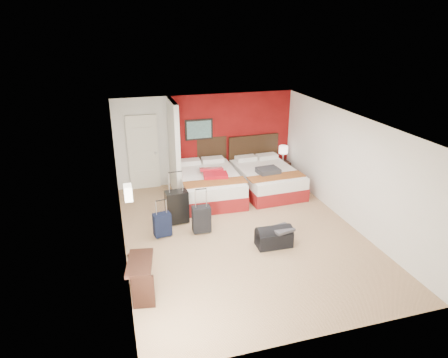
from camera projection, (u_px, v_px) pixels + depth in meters
name	position (u px, v px, depth m)	size (l,w,h in m)	color
ground	(242.00, 233.00, 8.82)	(6.50, 6.50, 0.00)	tan
room_walls	(165.00, 165.00, 9.25)	(5.02, 6.52, 2.50)	silver
red_accent_panel	(231.00, 137.00, 11.43)	(3.50, 0.04, 2.50)	maroon
partition_wall	(174.00, 149.00, 10.42)	(0.12, 1.20, 2.50)	silver
entry_door	(143.00, 153.00, 10.84)	(0.82, 0.06, 2.05)	silver
bed_left	(209.00, 185.00, 10.52)	(1.52, 2.18, 0.65)	silver
bed_right	(267.00, 180.00, 10.93)	(1.46, 2.08, 0.62)	silver
red_suitcase_open	(213.00, 173.00, 10.32)	(0.60, 0.83, 0.10)	#B50F1D
jacket_bundle	(268.00, 171.00, 10.49)	(0.56, 0.44, 0.13)	#37383C
nightstand	(282.00, 170.00, 11.84)	(0.35, 0.35, 0.50)	black
table_lamp	(283.00, 154.00, 11.66)	(0.26, 0.26, 0.47)	white
suitcase_black	(177.00, 208.00, 9.15)	(0.50, 0.31, 0.75)	black
suitcase_charcoal	(201.00, 220.00, 8.77)	(0.39, 0.24, 0.58)	black
suitcase_navy	(162.00, 226.00, 8.62)	(0.37, 0.22, 0.51)	black
duffel_bag	(274.00, 238.00, 8.27)	(0.73, 0.39, 0.37)	black
jacket_draped	(282.00, 229.00, 8.19)	(0.42, 0.35, 0.06)	#3E3D42
desk	(141.00, 278.00, 6.73)	(0.40, 0.80, 0.67)	black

